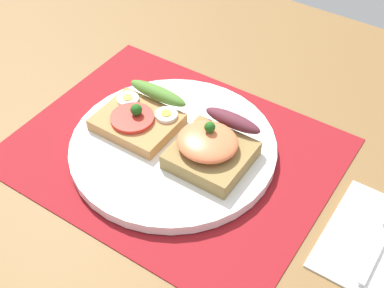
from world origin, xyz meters
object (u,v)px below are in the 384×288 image
at_px(napkin, 382,244).
at_px(fork, 383,239).
at_px(sandwich_salmon, 213,146).
at_px(sandwich_egg_tomato, 141,115).
at_px(plate, 173,147).

distance_m(napkin, fork, 0.01).
height_order(sandwich_salmon, fork, sandwich_salmon).
bearing_deg(sandwich_salmon, fork, 1.36).
bearing_deg(sandwich_salmon, sandwich_egg_tomato, 178.91).
bearing_deg(sandwich_egg_tomato, sandwich_salmon, -1.09).
bearing_deg(napkin, sandwich_salmon, -179.69).
bearing_deg(fork, napkin, -72.24).
bearing_deg(sandwich_egg_tomato, plate, -9.02).
bearing_deg(napkin, fork, 107.76).
bearing_deg(plate, sandwich_egg_tomato, 170.98).
distance_m(sandwich_egg_tomato, sandwich_salmon, 0.12).
bearing_deg(napkin, plate, -178.30).
xyz_separation_m(sandwich_salmon, napkin, (0.23, 0.00, -0.03)).
xyz_separation_m(plate, napkin, (0.28, 0.01, -0.01)).
distance_m(sandwich_egg_tomato, fork, 0.34).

